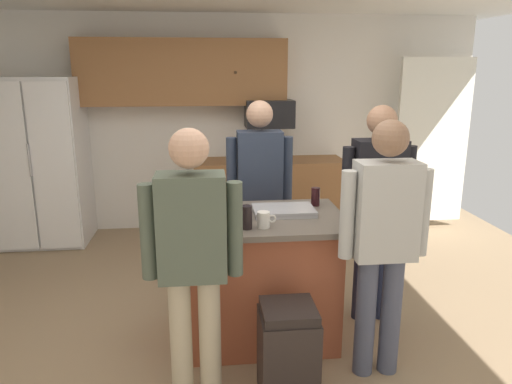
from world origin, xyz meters
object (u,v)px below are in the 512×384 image
object	(u,v)px
person_guest_right	(260,185)
glass_short_whisky	(315,197)
refrigerator	(42,162)
person_host_foreground	(377,200)
person_elder_center	(384,234)
glass_stout_tall	(235,207)
microwave_over_range	(269,114)
person_guest_left	(193,253)
serving_tray	(284,211)
glass_dark_ale	(247,217)
glass_pilsner	(232,212)
trash_bin	(288,353)
kitchen_island	(260,277)
mug_blue_stoneware	(264,220)
mug_ceramic_white	(221,205)

from	to	relation	value
person_guest_right	glass_short_whisky	xyz separation A→B (m)	(0.37, -0.53, 0.03)
refrigerator	person_host_foreground	distance (m)	3.79
person_elder_center	glass_stout_tall	world-z (taller)	person_elder_center
refrigerator	microwave_over_range	distance (m)	2.65
person_elder_center	person_guest_left	bearing A→B (deg)	43.47
person_host_foreground	serving_tray	bearing A→B (deg)	-1.54
person_guest_left	person_host_foreground	bearing A→B (deg)	-23.44
glass_dark_ale	serving_tray	distance (m)	0.43
glass_pilsner	glass_dark_ale	distance (m)	0.14
person_guest_left	glass_dark_ale	xyz separation A→B (m)	(0.34, 0.42, 0.07)
person_host_foreground	trash_bin	size ratio (longest dim) A/B	2.80
kitchen_island	glass_dark_ale	world-z (taller)	glass_dark_ale
person_guest_right	trash_bin	bearing A→B (deg)	6.26
person_elder_center	trash_bin	world-z (taller)	person_elder_center
glass_stout_tall	glass_short_whisky	world-z (taller)	glass_stout_tall
mug_blue_stoneware	glass_dark_ale	xyz separation A→B (m)	(-0.11, -0.01, 0.02)
person_elder_center	person_guest_right	xyz separation A→B (m)	(-0.63, 1.28, 0.02)
person_host_foreground	person_elder_center	size ratio (longest dim) A/B	1.02
person_guest_left	mug_blue_stoneware	world-z (taller)	person_guest_left
glass_stout_tall	glass_dark_ale	bearing A→B (deg)	-74.50
microwave_over_range	refrigerator	bearing A→B (deg)	-177.39
serving_tray	mug_ceramic_white	bearing A→B (deg)	166.06
glass_stout_tall	serving_tray	bearing A→B (deg)	14.56
glass_pilsner	mug_ceramic_white	world-z (taller)	glass_pilsner
mug_ceramic_white	glass_stout_tall	world-z (taller)	glass_stout_tall
person_host_foreground	mug_ceramic_white	xyz separation A→B (m)	(-1.19, -0.02, 0.01)
refrigerator	glass_dark_ale	distance (m)	3.32
mug_blue_stoneware	mug_ceramic_white	world-z (taller)	mug_blue_stoneware
microwave_over_range	glass_short_whisky	size ratio (longest dim) A/B	3.99
person_elder_center	glass_pilsner	bearing A→B (deg)	14.00
person_host_foreground	mug_ceramic_white	size ratio (longest dim) A/B	14.27
refrigerator	trash_bin	world-z (taller)	refrigerator
person_elder_center	trash_bin	distance (m)	0.93
person_guest_right	glass_short_whisky	bearing A→B (deg)	40.73
person_host_foreground	mug_ceramic_white	world-z (taller)	person_host_foreground
glass_dark_ale	kitchen_island	bearing A→B (deg)	64.67
microwave_over_range	person_guest_right	bearing A→B (deg)	-100.30
microwave_over_range	glass_short_whisky	distance (m)	2.24
mug_ceramic_white	microwave_over_range	bearing A→B (deg)	73.87
person_guest_right	serving_tray	world-z (taller)	person_guest_right
mug_blue_stoneware	trash_bin	world-z (taller)	mug_blue_stoneware
person_guest_right	glass_stout_tall	distance (m)	0.85
kitchen_island	person_guest_left	distance (m)	0.95
glass_dark_ale	mug_ceramic_white	bearing A→B (deg)	109.63
mug_blue_stoneware	glass_stout_tall	world-z (taller)	glass_stout_tall
mug_ceramic_white	person_elder_center	bearing A→B (deg)	-34.57
mug_blue_stoneware	person_guest_left	bearing A→B (deg)	-136.80
microwave_over_range	person_host_foreground	bearing A→B (deg)	-76.50
glass_stout_tall	microwave_over_range	bearing A→B (deg)	77.11
kitchen_island	person_guest_right	size ratio (longest dim) A/B	0.70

